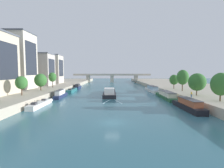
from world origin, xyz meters
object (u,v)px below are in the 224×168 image
(moored_boat_left_downstream, at_px, (60,94))
(tree_right_distant, at_px, (183,77))
(moored_boat_left_gap_after, at_px, (40,104))
(moored_boat_right_lone, at_px, (152,89))
(tree_left_end_of_row, at_px, (52,77))
(moored_boat_left_near, at_px, (78,86))
(tree_right_second, at_px, (197,82))
(bridge_far, at_px, (112,77))
(tree_right_midway, at_px, (221,84))
(moored_boat_right_end, at_px, (166,95))
(moored_boat_right_second, at_px, (188,105))
(tree_left_second, at_px, (41,80))
(barge_midriver, at_px, (109,93))
(moored_boat_left_midway, at_px, (72,90))
(person_on_quay, at_px, (191,94))
(tree_right_third, at_px, (174,80))
(tree_left_midway, at_px, (21,83))

(moored_boat_left_downstream, height_order, tree_right_distant, tree_right_distant)
(moored_boat_left_gap_after, relative_size, moored_boat_right_lone, 0.73)
(tree_right_distant, bearing_deg, tree_left_end_of_row, 165.41)
(moored_boat_left_near, bearing_deg, tree_right_second, -43.15)
(moored_boat_left_near, height_order, tree_left_end_of_row, tree_left_end_of_row)
(tree_right_distant, relative_size, bridge_far, 0.12)
(moored_boat_right_lone, relative_size, tree_right_midway, 2.47)
(moored_boat_right_end, distance_m, bridge_far, 84.43)
(moored_boat_right_end, distance_m, tree_right_second, 10.54)
(moored_boat_left_near, xyz_separation_m, tree_right_second, (42.48, -39.82, 4.84))
(bridge_far, bearing_deg, tree_right_distant, -72.41)
(moored_boat_right_lone, distance_m, bridge_far, 66.42)
(tree_right_second, relative_size, bridge_far, 0.10)
(moored_boat_right_second, xyz_separation_m, tree_left_second, (-43.76, 21.85, 4.67))
(barge_midriver, bearing_deg, tree_right_distant, -8.77)
(moored_boat_left_midway, height_order, moored_boat_right_end, moored_boat_right_end)
(moored_boat_right_end, height_order, person_on_quay, person_on_quay)
(moored_boat_left_downstream, bearing_deg, tree_right_midway, -23.45)
(moored_boat_right_second, height_order, tree_right_midway, tree_right_midway)
(moored_boat_left_gap_after, distance_m, moored_boat_right_lone, 47.44)
(moored_boat_left_downstream, xyz_separation_m, tree_left_end_of_row, (-8.13, 14.72, 5.44))
(moored_boat_left_midway, relative_size, tree_right_third, 2.41)
(tree_right_distant, height_order, bridge_far, tree_right_distant)
(tree_left_second, xyz_separation_m, tree_right_second, (50.36, -12.83, 0.09))
(tree_right_third, bearing_deg, moored_boat_right_lone, 137.40)
(moored_boat_left_near, relative_size, tree_left_midway, 1.87)
(moored_boat_left_downstream, distance_m, tree_left_end_of_row, 17.67)
(moored_boat_left_midway, xyz_separation_m, moored_boat_right_end, (35.87, -18.33, 0.36))
(moored_boat_left_downstream, height_order, tree_right_second, tree_right_second)
(tree_right_midway, distance_m, person_on_quay, 7.34)
(moored_boat_left_gap_after, height_order, moored_boat_left_near, moored_boat_left_near)
(moored_boat_right_second, height_order, moored_boat_right_end, moored_boat_right_second)
(tree_right_midway, relative_size, tree_right_distant, 0.88)
(moored_boat_left_downstream, xyz_separation_m, moored_boat_right_second, (35.48, -18.45, 0.01))
(moored_boat_left_gap_after, bearing_deg, barge_midriver, 49.32)
(moored_boat_right_second, height_order, tree_right_second, tree_right_second)
(moored_boat_left_gap_after, distance_m, bridge_far, 96.49)
(bridge_far, xyz_separation_m, person_on_quay, (20.93, -93.07, -1.76))
(moored_boat_left_midway, bearing_deg, moored_boat_left_downstream, -90.01)
(moored_boat_left_near, relative_size, bridge_far, 0.16)
(tree_left_end_of_row, height_order, person_on_quay, tree_left_end_of_row)
(tree_right_second, xyz_separation_m, tree_right_distant, (0.64, 10.91, 1.00))
(moored_boat_left_gap_after, distance_m, moored_boat_left_midway, 30.58)
(tree_left_midway, height_order, tree_left_second, tree_left_second)
(tree_left_midway, xyz_separation_m, tree_right_midway, (50.82, -9.17, 0.26))
(barge_midriver, distance_m, tree_right_second, 29.71)
(barge_midriver, relative_size, tree_right_distant, 2.96)
(tree_right_third, bearing_deg, moored_boat_right_second, -104.71)
(bridge_far, bearing_deg, moored_boat_left_midway, -105.56)
(moored_boat_left_midway, xyz_separation_m, tree_left_end_of_row, (-8.13, -1.17, 5.90))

